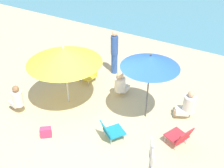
# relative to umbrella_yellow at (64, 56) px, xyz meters

# --- Properties ---
(ground_plane) EXTENTS (40.00, 40.00, 0.00)m
(ground_plane) POSITION_rel_umbrella_yellow_xyz_m (0.76, -0.59, -1.62)
(ground_plane) COLOR #D3BC8C
(sea_water) EXTENTS (40.00, 16.00, 0.01)m
(sea_water) POSITION_rel_umbrella_yellow_xyz_m (0.76, 13.78, -1.62)
(sea_water) COLOR teal
(sea_water) RESTS_ON ground_plane
(umbrella_yellow) EXTENTS (2.16, 2.16, 1.90)m
(umbrella_yellow) POSITION_rel_umbrella_yellow_xyz_m (0.00, 0.00, 0.00)
(umbrella_yellow) COLOR silver
(umbrella_yellow) RESTS_ON ground_plane
(umbrella_blue) EXTENTS (1.56, 1.56, 2.03)m
(umbrella_blue) POSITION_rel_umbrella_yellow_xyz_m (2.34, 0.63, 0.19)
(umbrella_blue) COLOR #4C4C51
(umbrella_blue) RESTS_ON ground_plane
(beach_chair_a) EXTENTS (0.51, 0.62, 0.60)m
(beach_chair_a) POSITION_rel_umbrella_yellow_xyz_m (-0.17, 1.38, -1.34)
(beach_chair_a) COLOR gold
(beach_chair_a) RESTS_ON ground_plane
(beach_chair_b) EXTENTS (0.69, 0.66, 0.61)m
(beach_chair_b) POSITION_rel_umbrella_yellow_xyz_m (3.55, 0.04, -1.30)
(beach_chair_b) COLOR red
(beach_chair_b) RESTS_ON ground_plane
(beach_chair_c) EXTENTS (0.69, 0.72, 0.58)m
(beach_chair_c) POSITION_rel_umbrella_yellow_xyz_m (1.97, -0.69, -1.33)
(beach_chair_c) COLOR teal
(beach_chair_c) RESTS_ON ground_plane
(person_a) EXTENTS (0.55, 0.35, 0.93)m
(person_a) POSITION_rel_umbrella_yellow_xyz_m (-0.96, -1.13, -1.15)
(person_a) COLOR silver
(person_a) RESTS_ON ground_plane
(person_b) EXTENTS (0.27, 0.27, 1.63)m
(person_b) POSITION_rel_umbrella_yellow_xyz_m (0.27, 2.29, -0.78)
(person_b) COLOR #2D519E
(person_b) RESTS_ON ground_plane
(person_c) EXTENTS (0.36, 0.57, 0.90)m
(person_c) POSITION_rel_umbrella_yellow_xyz_m (1.20, 1.15, -1.18)
(person_c) COLOR silver
(person_c) RESTS_ON ground_plane
(person_d) EXTENTS (0.58, 0.50, 0.91)m
(person_d) POSITION_rel_umbrella_yellow_xyz_m (3.34, 1.22, -1.18)
(person_d) COLOR silver
(person_d) RESTS_ON ground_plane
(beach_bag) EXTENTS (0.33, 0.31, 0.28)m
(beach_bag) POSITION_rel_umbrella_yellow_xyz_m (0.46, -1.49, -1.48)
(beach_bag) COLOR #DB3866
(beach_bag) RESTS_ON ground_plane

